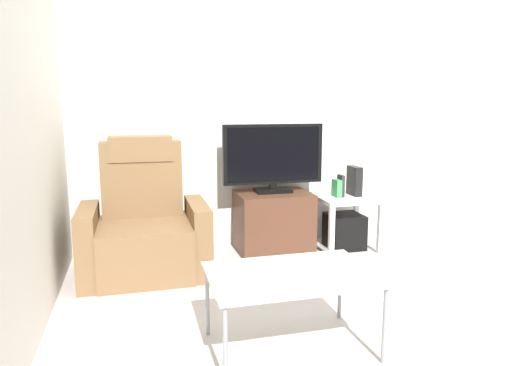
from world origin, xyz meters
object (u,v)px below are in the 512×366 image
object	(u,v)px
book_middle	(341,186)
coffee_table	(291,278)
television	(273,157)
subwoofer_box	(344,231)
cell_phone	(263,271)
tv_stand	(273,222)
recliner_armchair	(144,227)
book_leftmost	(337,188)
game_console	(354,181)
side_table	(345,204)

from	to	relation	value
book_middle	coffee_table	distance (m)	1.89
television	subwoofer_box	size ratio (longest dim) A/B	2.88
television	cell_phone	xyz separation A→B (m)	(-0.55, -1.63, -0.43)
subwoofer_box	book_middle	distance (m)	0.44
tv_stand	recliner_armchair	world-z (taller)	recliner_armchair
book_middle	coffee_table	bearing A→B (deg)	-123.01
television	book_middle	size ratio (longest dim) A/B	4.57
recliner_armchair	subwoofer_box	size ratio (longest dim) A/B	3.38
book_leftmost	book_middle	distance (m)	0.05
tv_stand	game_console	distance (m)	0.85
tv_stand	cell_phone	world-z (taller)	tv_stand
tv_stand	book_leftmost	world-z (taller)	book_leftmost
subwoofer_box	game_console	world-z (taller)	game_console
book_leftmost	tv_stand	bearing A→B (deg)	170.65
television	side_table	xyz separation A→B (m)	(0.67, -0.09, -0.46)
tv_stand	side_table	world-z (taller)	tv_stand
tv_stand	side_table	size ratio (longest dim) A/B	1.22
book_middle	coffee_table	xyz separation A→B (m)	(-1.02, -1.58, -0.19)
tv_stand	book_leftmost	distance (m)	0.66
subwoofer_box	game_console	distance (m)	0.48
recliner_armchair	game_console	size ratio (longest dim) A/B	3.99
television	book_middle	distance (m)	0.68
tv_stand	game_console	size ratio (longest dim) A/B	2.43
tv_stand	game_console	bearing A→B (deg)	-4.83
tv_stand	cell_phone	distance (m)	1.72
book_leftmost	book_middle	size ratio (longest dim) A/B	0.80
subwoofer_box	book_middle	xyz separation A→B (m)	(-0.06, -0.02, 0.44)
book_leftmost	cell_phone	size ratio (longest dim) A/B	1.07
television	cell_phone	size ratio (longest dim) A/B	6.13
side_table	subwoofer_box	distance (m)	0.26
recliner_armchair	subwoofer_box	bearing A→B (deg)	17.28
book_middle	subwoofer_box	bearing A→B (deg)	18.59
book_middle	recliner_armchair	bearing A→B (deg)	-175.19
cell_phone	coffee_table	bearing A→B (deg)	-2.70
side_table	game_console	distance (m)	0.23
recliner_armchair	game_console	xyz separation A→B (m)	(1.92, 0.18, 0.26)
television	coffee_table	distance (m)	1.80
recliner_armchair	book_leftmost	size ratio (longest dim) A/B	6.74
television	cell_phone	bearing A→B (deg)	-108.66
recliner_armchair	book_middle	world-z (taller)	recliner_armchair
cell_phone	recliner_armchair	bearing A→B (deg)	131.99
recliner_armchair	side_table	distance (m)	1.83
side_table	cell_phone	bearing A→B (deg)	-128.51
recliner_armchair	subwoofer_box	distance (m)	1.85
recliner_armchair	game_console	world-z (taller)	recliner_armchair
cell_phone	subwoofer_box	bearing A→B (deg)	69.86
game_console	coffee_table	distance (m)	2.00
coffee_table	television	bearing A→B (deg)	76.38
book_middle	cell_phone	size ratio (longest dim) A/B	1.34
subwoofer_box	recliner_armchair	bearing A→B (deg)	-174.72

